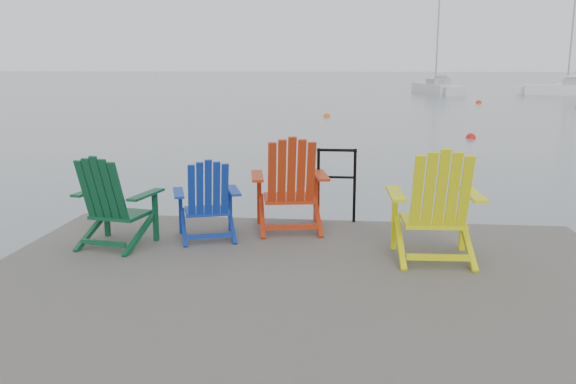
# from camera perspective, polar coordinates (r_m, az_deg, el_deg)

# --- Properties ---
(ground) EXTENTS (400.00, 400.00, 0.00)m
(ground) POSITION_cam_1_polar(r_m,az_deg,el_deg) (5.40, 0.83, -14.40)
(ground) COLOR slate
(ground) RESTS_ON ground
(dock) EXTENTS (6.00, 5.00, 1.40)m
(dock) POSITION_cam_1_polar(r_m,az_deg,el_deg) (5.26, 0.85, -11.00)
(dock) COLOR #2A2825
(dock) RESTS_ON ground
(handrail) EXTENTS (0.48, 0.04, 0.90)m
(handrail) POSITION_cam_1_polar(r_m,az_deg,el_deg) (7.40, 4.56, 1.33)
(handrail) COLOR black
(handrail) RESTS_ON dock
(chair_green) EXTENTS (0.87, 0.82, 0.97)m
(chair_green) POSITION_cam_1_polar(r_m,az_deg,el_deg) (6.61, -16.05, -0.82)
(chair_green) COLOR #0B3E24
(chair_green) RESTS_ON dock
(chair_blue) EXTENTS (0.85, 0.81, 0.89)m
(chair_blue) POSITION_cam_1_polar(r_m,az_deg,el_deg) (6.69, -7.56, -0.66)
(chair_blue) COLOR navy
(chair_blue) RESTS_ON dock
(chair_red) EXTENTS (0.98, 0.92, 1.09)m
(chair_red) POSITION_cam_1_polar(r_m,az_deg,el_deg) (6.95, 0.19, 0.75)
(chair_red) COLOR #A4260C
(chair_red) RESTS_ON dock
(chair_yellow) EXTENTS (0.92, 0.86, 1.11)m
(chair_yellow) POSITION_cam_1_polar(r_m,az_deg,el_deg) (6.05, 13.69, -1.16)
(chair_yellow) COLOR #D4D40B
(chair_yellow) RESTS_ON dock
(sailboat_near) EXTENTS (3.44, 7.94, 10.73)m
(sailboat_near) POSITION_cam_1_polar(r_m,az_deg,el_deg) (52.39, 13.74, 9.31)
(sailboat_near) COLOR silver
(sailboat_near) RESTS_ON ground
(sailboat_mid) EXTENTS (5.72, 8.62, 11.74)m
(sailboat_mid) POSITION_cam_1_polar(r_m,az_deg,el_deg) (58.37, 25.24, 8.76)
(sailboat_mid) COLOR white
(sailboat_mid) RESTS_ON ground
(sailboat_far) EXTENTS (7.09, 3.59, 9.68)m
(sailboat_far) POSITION_cam_1_polar(r_m,az_deg,el_deg) (53.39, 25.02, 8.59)
(sailboat_far) COLOR silver
(sailboat_far) RESTS_ON ground
(buoy_a) EXTENTS (0.33, 0.33, 0.33)m
(buoy_a) POSITION_cam_1_polar(r_m,az_deg,el_deg) (21.09, 16.74, 4.86)
(buoy_a) COLOR red
(buoy_a) RESTS_ON ground
(buoy_b) EXTENTS (0.33, 0.33, 0.33)m
(buoy_b) POSITION_cam_1_polar(r_m,az_deg,el_deg) (28.64, 3.65, 7.06)
(buoy_b) COLOR #F5560E
(buoy_b) RESTS_ON ground
(buoy_d) EXTENTS (0.38, 0.38, 0.38)m
(buoy_d) POSITION_cam_1_polar(r_m,az_deg,el_deg) (40.44, 17.42, 7.94)
(buoy_d) COLOR red
(buoy_d) RESTS_ON ground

